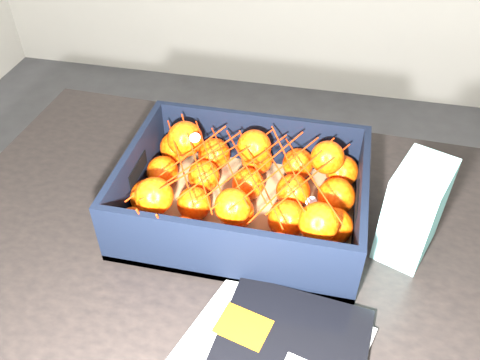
# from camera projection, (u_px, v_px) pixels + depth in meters

# --- Properties ---
(table) EXTENTS (1.23, 0.85, 0.75)m
(table) POSITION_uv_depth(u_px,v_px,m) (263.00, 288.00, 0.92)
(table) COLOR black
(table) RESTS_ON ground
(produce_crate) EXTENTS (0.42, 0.31, 0.12)m
(produce_crate) POSITION_uv_depth(u_px,v_px,m) (244.00, 200.00, 0.90)
(produce_crate) COLOR olive
(produce_crate) RESTS_ON table
(clementine_heap) EXTENTS (0.40, 0.29, 0.12)m
(clementine_heap) POSITION_uv_depth(u_px,v_px,m) (243.00, 193.00, 0.89)
(clementine_heap) COLOR #FF4005
(clementine_heap) RESTS_ON produce_crate
(mesh_net) EXTENTS (0.35, 0.28, 0.09)m
(mesh_net) POSITION_uv_depth(u_px,v_px,m) (240.00, 170.00, 0.85)
(mesh_net) COLOR red
(mesh_net) RESTS_ON clementine_heap
(retail_carton) EXTENTS (0.11, 0.13, 0.17)m
(retail_carton) POSITION_uv_depth(u_px,v_px,m) (414.00, 210.00, 0.81)
(retail_carton) COLOR white
(retail_carton) RESTS_ON table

